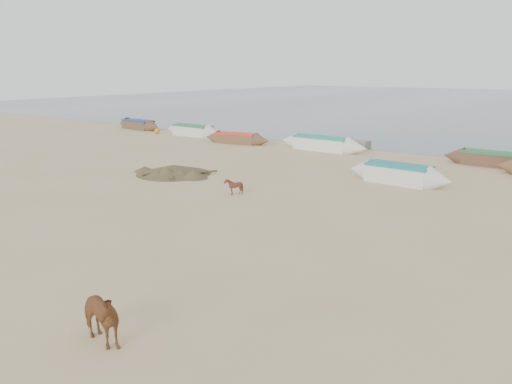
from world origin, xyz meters
TOP-DOWN VIEW (x-y plane):
  - ground at (0.00, 0.00)m, footprint 140.00×140.00m
  - cow_adult at (2.77, -5.23)m, footprint 1.50×0.79m
  - calf_front at (-2.91, 6.24)m, footprint 0.79×0.72m
  - near_canoe at (2.19, 12.95)m, footprint 5.39×1.60m
  - debris_pile at (-8.45, 7.92)m, footprint 4.87×4.87m
  - waterline_canoes at (-5.64, 19.97)m, footprint 47.76×4.63m
  - beach_clutter at (4.42, 19.97)m, footprint 45.03×5.48m

SIDE VIEW (x-z plane):
  - ground at x=0.00m, z-range 0.00..0.00m
  - debris_pile at x=-8.45m, z-range 0.00..0.49m
  - beach_clutter at x=4.42m, z-range -0.02..0.62m
  - calf_front at x=-2.91m, z-range 0.00..0.77m
  - waterline_canoes at x=-5.64m, z-range -0.04..0.92m
  - near_canoe at x=2.19m, z-range 0.00..0.95m
  - cow_adult at x=2.77m, z-range 0.00..1.22m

